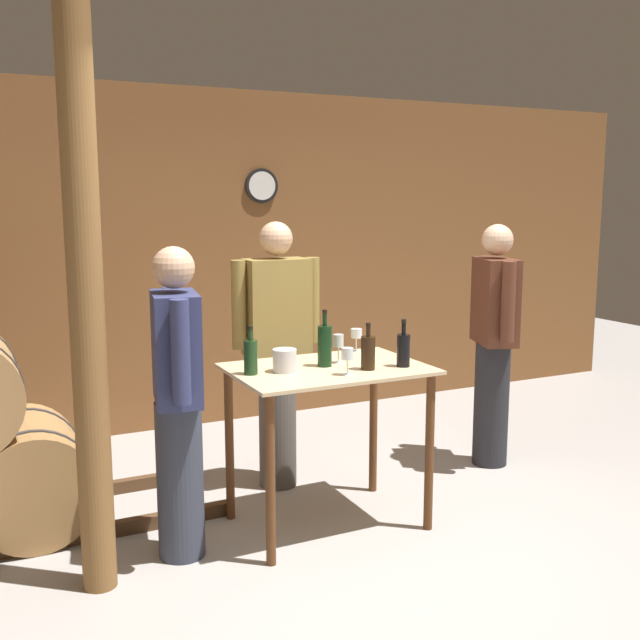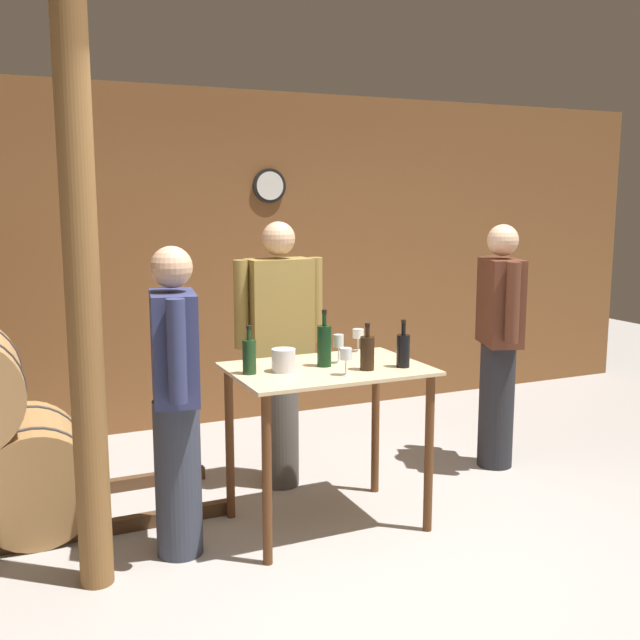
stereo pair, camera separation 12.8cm
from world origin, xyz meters
TOP-DOWN VIEW (x-y plane):
  - ground_plane at (0.00, 0.00)m, footprint 14.00×14.00m
  - back_wall at (0.00, 2.67)m, footprint 8.40×0.08m
  - tasting_table at (-0.08, 0.47)m, footprint 1.07×0.74m
  - wooden_post at (-1.37, 0.32)m, footprint 0.16×0.16m
  - wine_bottle_far_left at (-0.52, 0.50)m, footprint 0.07×0.07m
  - wine_bottle_left at (-0.08, 0.50)m, footprint 0.08×0.08m
  - wine_bottle_center at (0.09, 0.32)m, footprint 0.08×0.08m
  - wine_bottle_right at (0.31, 0.30)m, footprint 0.07×0.07m
  - wine_glass_near_left at (-0.07, 0.26)m, footprint 0.06×0.06m
  - wine_glass_near_center at (0.02, 0.54)m, footprint 0.06×0.06m
  - wine_glass_near_right at (0.27, 0.78)m, footprint 0.07×0.07m
  - ice_bucket at (-0.34, 0.47)m, footprint 0.13×0.13m
  - person_host at (-0.10, 1.14)m, footprint 0.59×0.24m
  - person_visitor_with_scarf at (1.39, 0.86)m, footprint 0.34×0.56m
  - person_visitor_bearded at (-0.93, 0.46)m, footprint 0.29×0.58m

SIDE VIEW (x-z plane):
  - ground_plane at x=0.00m, z-range 0.00..0.00m
  - tasting_table at x=-0.08m, z-range 0.28..1.20m
  - person_visitor_bearded at x=-0.93m, z-range 0.04..1.66m
  - person_visitor_with_scarf at x=1.39m, z-range 0.05..1.72m
  - person_host at x=-0.10m, z-range 0.05..1.75m
  - ice_bucket at x=-0.34m, z-range 0.92..1.04m
  - wine_bottle_center at x=0.09m, z-range 0.89..1.15m
  - wine_bottle_right at x=0.31m, z-range 0.89..1.15m
  - wine_bottle_far_left at x=-0.52m, z-range 0.89..1.15m
  - wine_glass_near_right at x=0.27m, z-range 0.96..1.10m
  - wine_glass_near_left at x=-0.07m, z-range 0.96..1.10m
  - wine_glass_near_center at x=0.02m, z-range 0.96..1.12m
  - wine_bottle_left at x=-0.08m, z-range 0.88..1.20m
  - wooden_post at x=-1.37m, z-range 0.00..2.70m
  - back_wall at x=0.00m, z-range 0.00..2.70m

